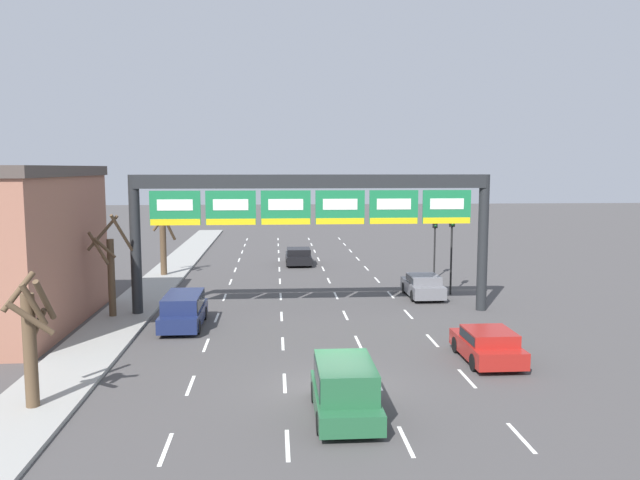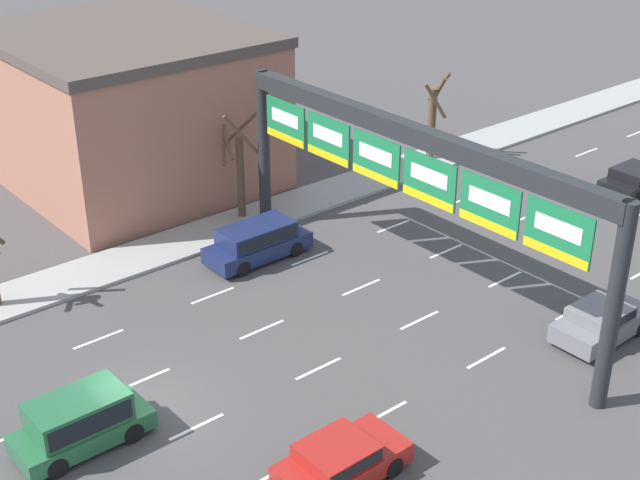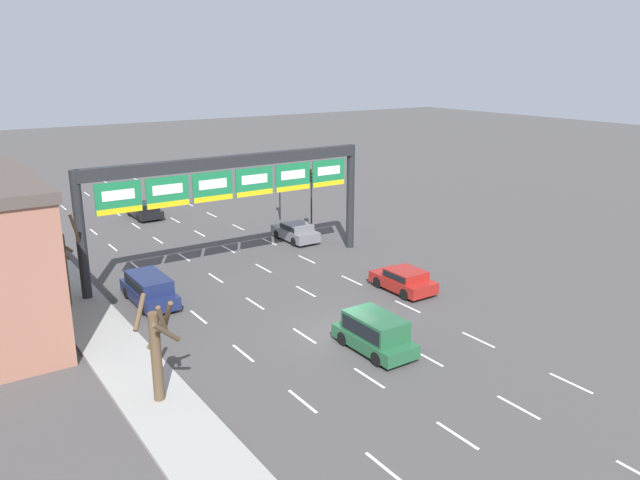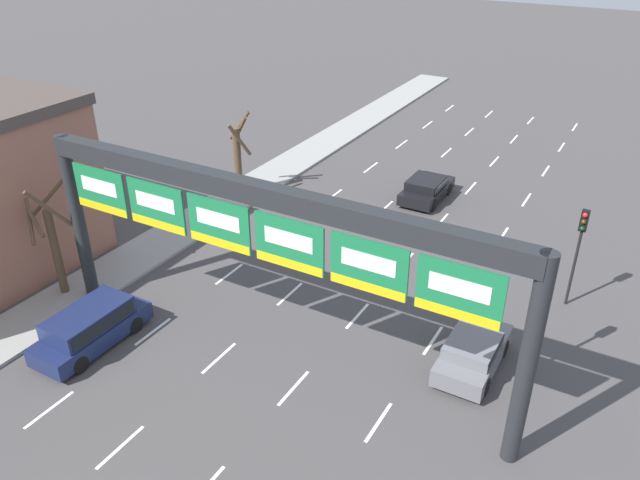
{
  "view_description": "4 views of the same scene",
  "coord_description": "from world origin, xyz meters",
  "px_view_note": "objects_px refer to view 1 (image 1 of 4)",
  "views": [
    {
      "loc": [
        -1.94,
        -20.39,
        7.59
      ],
      "look_at": [
        0.23,
        9.62,
        4.1
      ],
      "focal_mm": 35.0,
      "sensor_mm": 36.0,
      "label": 1
    },
    {
      "loc": [
        21.42,
        -10.41,
        17.77
      ],
      "look_at": [
        0.66,
        6.89,
        4.33
      ],
      "focal_mm": 50.0,
      "sensor_mm": 36.0,
      "label": 2
    },
    {
      "loc": [
        -16.46,
        -22.22,
        12.77
      ],
      "look_at": [
        0.69,
        3.11,
        3.92
      ],
      "focal_mm": 35.0,
      "sensor_mm": 36.0,
      "label": 3
    },
    {
      "loc": [
        10.78,
        -3.09,
        15.11
      ],
      "look_at": [
        -0.02,
        15.79,
        3.23
      ],
      "focal_mm": 35.0,
      "sensor_mm": 36.0,
      "label": 4
    }
  ],
  "objects_px": {
    "traffic_light_near_gantry": "(452,236)",
    "traffic_light_mid_block": "(435,233)",
    "sign_gantry": "(313,205)",
    "suv_green": "(345,386)",
    "car_black": "(299,256)",
    "tree_bare_second": "(164,241)",
    "car_grey": "(423,285)",
    "car_red": "(488,344)",
    "tree_bare_closest": "(110,266)",
    "suv_navy": "(184,308)",
    "tree_bare_third": "(31,338)"
  },
  "relations": [
    {
      "from": "car_black",
      "to": "suv_navy",
      "type": "bearing_deg",
      "value": -108.22
    },
    {
      "from": "car_red",
      "to": "tree_bare_third",
      "type": "distance_m",
      "value": 16.43
    },
    {
      "from": "sign_gantry",
      "to": "tree_bare_third",
      "type": "height_order",
      "value": "sign_gantry"
    },
    {
      "from": "traffic_light_near_gantry",
      "to": "traffic_light_mid_block",
      "type": "relative_size",
      "value": 1.13
    },
    {
      "from": "suv_navy",
      "to": "sign_gantry",
      "type": "bearing_deg",
      "value": 20.59
    },
    {
      "from": "suv_navy",
      "to": "car_red",
      "type": "xyz_separation_m",
      "value": [
        12.71,
        -6.34,
        -0.19
      ]
    },
    {
      "from": "sign_gantry",
      "to": "tree_bare_closest",
      "type": "bearing_deg",
      "value": -176.98
    },
    {
      "from": "suv_green",
      "to": "car_grey",
      "type": "bearing_deg",
      "value": 69.23
    },
    {
      "from": "tree_bare_second",
      "to": "suv_navy",
      "type": "bearing_deg",
      "value": -76.66
    },
    {
      "from": "car_red",
      "to": "tree_bare_second",
      "type": "bearing_deg",
      "value": 128.09
    },
    {
      "from": "suv_green",
      "to": "suv_navy",
      "type": "relative_size",
      "value": 0.89
    },
    {
      "from": "suv_green",
      "to": "car_red",
      "type": "distance_m",
      "value": 8.01
    },
    {
      "from": "traffic_light_near_gantry",
      "to": "traffic_light_mid_block",
      "type": "xyz_separation_m",
      "value": [
        0.35,
        5.27,
        -0.38
      ]
    },
    {
      "from": "car_black",
      "to": "tree_bare_second",
      "type": "distance_m",
      "value": 10.85
    },
    {
      "from": "tree_bare_third",
      "to": "suv_green",
      "type": "bearing_deg",
      "value": -6.77
    },
    {
      "from": "traffic_light_near_gantry",
      "to": "tree_bare_closest",
      "type": "relative_size",
      "value": 0.96
    },
    {
      "from": "suv_navy",
      "to": "car_red",
      "type": "height_order",
      "value": "suv_navy"
    },
    {
      "from": "car_red",
      "to": "sign_gantry",
      "type": "bearing_deg",
      "value": 126.08
    },
    {
      "from": "suv_navy",
      "to": "tree_bare_second",
      "type": "relative_size",
      "value": 0.98
    },
    {
      "from": "traffic_light_near_gantry",
      "to": "car_grey",
      "type": "bearing_deg",
      "value": -158.75
    },
    {
      "from": "car_black",
      "to": "traffic_light_mid_block",
      "type": "bearing_deg",
      "value": -37.65
    },
    {
      "from": "car_grey",
      "to": "traffic_light_mid_block",
      "type": "xyz_separation_m",
      "value": [
        2.22,
        6.0,
        2.44
      ]
    },
    {
      "from": "traffic_light_mid_block",
      "to": "tree_bare_second",
      "type": "distance_m",
      "value": 18.8
    },
    {
      "from": "car_red",
      "to": "car_black",
      "type": "bearing_deg",
      "value": 104.4
    },
    {
      "from": "car_black",
      "to": "car_red",
      "type": "height_order",
      "value": "car_black"
    },
    {
      "from": "car_black",
      "to": "traffic_light_mid_block",
      "type": "relative_size",
      "value": 0.93
    },
    {
      "from": "car_red",
      "to": "tree_bare_closest",
      "type": "distance_m",
      "value": 18.57
    },
    {
      "from": "car_black",
      "to": "sign_gantry",
      "type": "bearing_deg",
      "value": -89.57
    },
    {
      "from": "car_grey",
      "to": "tree_bare_third",
      "type": "height_order",
      "value": "tree_bare_third"
    },
    {
      "from": "car_grey",
      "to": "car_black",
      "type": "xyz_separation_m",
      "value": [
        -6.84,
        12.99,
        -0.02
      ]
    },
    {
      "from": "tree_bare_third",
      "to": "car_black",
      "type": "bearing_deg",
      "value": 72.14
    },
    {
      "from": "tree_bare_closest",
      "to": "tree_bare_third",
      "type": "xyz_separation_m",
      "value": [
        0.68,
        -12.09,
        -0.32
      ]
    },
    {
      "from": "suv_navy",
      "to": "suv_green",
      "type": "bearing_deg",
      "value": -60.28
    },
    {
      "from": "suv_green",
      "to": "car_black",
      "type": "distance_m",
      "value": 30.31
    },
    {
      "from": "suv_navy",
      "to": "car_red",
      "type": "distance_m",
      "value": 14.21
    },
    {
      "from": "car_black",
      "to": "traffic_light_near_gantry",
      "type": "distance_m",
      "value": 15.31
    },
    {
      "from": "car_grey",
      "to": "car_red",
      "type": "relative_size",
      "value": 1.03
    },
    {
      "from": "suv_navy",
      "to": "tree_bare_closest",
      "type": "height_order",
      "value": "tree_bare_closest"
    },
    {
      "from": "traffic_light_near_gantry",
      "to": "tree_bare_second",
      "type": "distance_m",
      "value": 19.81
    },
    {
      "from": "car_black",
      "to": "traffic_light_near_gantry",
      "type": "xyz_separation_m",
      "value": [
        8.71,
        -12.26,
        2.84
      ]
    },
    {
      "from": "tree_bare_closest",
      "to": "tree_bare_third",
      "type": "bearing_deg",
      "value": -86.8
    },
    {
      "from": "tree_bare_closest",
      "to": "car_grey",
      "type": "bearing_deg",
      "value": 13.56
    },
    {
      "from": "car_grey",
      "to": "traffic_light_mid_block",
      "type": "bearing_deg",
      "value": 69.66
    },
    {
      "from": "car_grey",
      "to": "tree_bare_closest",
      "type": "xyz_separation_m",
      "value": [
        -16.91,
        -4.08,
        1.95
      ]
    },
    {
      "from": "suv_green",
      "to": "traffic_light_mid_block",
      "type": "xyz_separation_m",
      "value": [
        8.79,
        23.32,
        2.21
      ]
    },
    {
      "from": "suv_navy",
      "to": "car_black",
      "type": "bearing_deg",
      "value": 71.78
    },
    {
      "from": "tree_bare_closest",
      "to": "tree_bare_second",
      "type": "bearing_deg",
      "value": 87.76
    },
    {
      "from": "car_grey",
      "to": "suv_green",
      "type": "bearing_deg",
      "value": -110.77
    },
    {
      "from": "sign_gantry",
      "to": "suv_green",
      "type": "xyz_separation_m",
      "value": [
        0.15,
        -13.77,
        -4.74
      ]
    },
    {
      "from": "traffic_light_near_gantry",
      "to": "tree_bare_second",
      "type": "relative_size",
      "value": 1.06
    }
  ]
}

